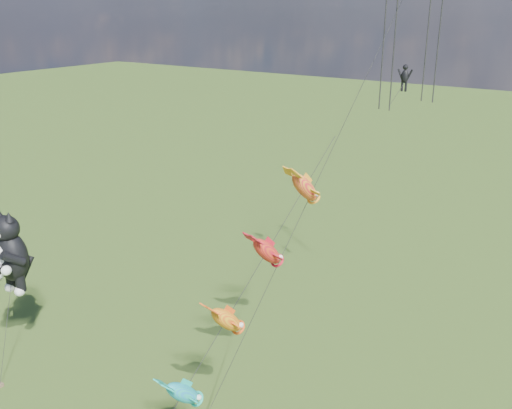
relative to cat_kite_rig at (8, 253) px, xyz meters
The scene contains 4 objects.
ground 8.42m from the cat_kite_rig, 155.48° to the left, with size 300.00×300.00×0.00m, color #213D0F.
cat_kite_rig is the anchor object (origin of this frame).
fish_windsock_rig 16.24m from the cat_kite_rig, 12.06° to the left, with size 3.34×15.69×15.59m.
parafoil_rig 26.97m from the cat_kite_rig, 40.35° to the left, with size 6.79×16.60×28.00m.
Camera 1 is at (33.78, -19.50, 22.58)m, focal length 40.00 mm.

